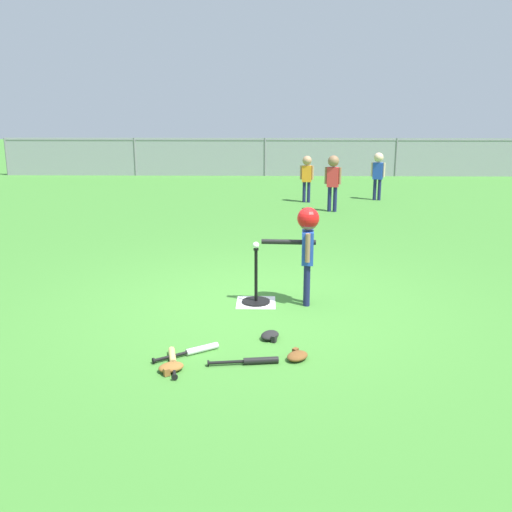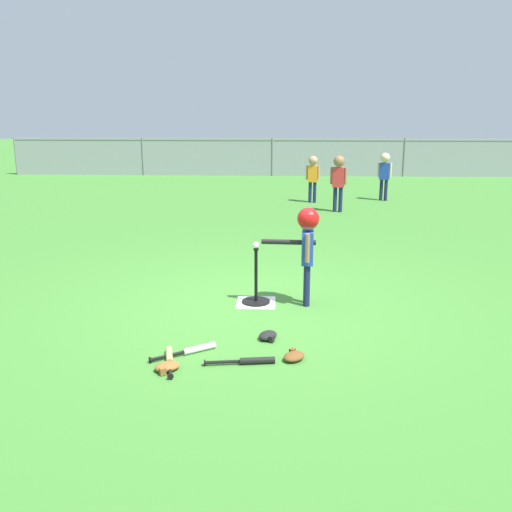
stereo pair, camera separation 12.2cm
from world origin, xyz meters
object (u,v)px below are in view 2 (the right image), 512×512
(fielder_near_left, at_px, (385,170))
(glove_near_bats, at_px, (294,356))
(batter_child, at_px, (307,236))
(spare_bat_wood, at_px, (169,358))
(batting_tee, at_px, (256,294))
(fielder_deep_center, at_px, (313,173))
(baseball_on_tee, at_px, (256,245))
(glove_tossed_aside, at_px, (268,335))
(spare_bat_silver, at_px, (193,350))
(fielder_deep_left, at_px, (339,176))
(spare_bat_black, at_px, (250,361))
(glove_by_plate, at_px, (167,367))

(fielder_near_left, xyz_separation_m, glove_near_bats, (-2.26, -8.77, -0.67))
(batter_child, relative_size, spare_bat_wood, 1.95)
(batting_tee, bearing_deg, fielder_deep_center, 81.79)
(batting_tee, bearing_deg, baseball_on_tee, 180.00)
(batter_child, height_order, glove_tossed_aside, batter_child)
(spare_bat_wood, bearing_deg, glove_near_bats, 3.90)
(baseball_on_tee, distance_m, spare_bat_silver, 1.63)
(batter_child, distance_m, spare_bat_wood, 2.14)
(batter_child, relative_size, fielder_near_left, 1.01)
(glove_near_bats, xyz_separation_m, glove_tossed_aside, (-0.24, 0.47, 0.00))
(fielder_deep_center, height_order, fielder_near_left, fielder_near_left)
(batter_child, bearing_deg, spare_bat_silver, -128.23)
(baseball_on_tee, height_order, fielder_near_left, fielder_near_left)
(fielder_deep_left, bearing_deg, fielder_deep_center, 111.91)
(batting_tee, distance_m, spare_bat_silver, 1.50)
(fielder_deep_center, relative_size, spare_bat_silver, 1.86)
(spare_bat_wood, relative_size, spare_bat_black, 0.91)
(fielder_near_left, bearing_deg, spare_bat_black, -106.57)
(glove_near_bats, height_order, glove_tossed_aside, same)
(baseball_on_tee, distance_m, spare_bat_black, 1.74)
(spare_bat_black, bearing_deg, glove_near_bats, 14.92)
(glove_by_plate, bearing_deg, glove_near_bats, 13.32)
(batter_child, xyz_separation_m, fielder_deep_center, (0.44, 6.95, -0.11))
(batting_tee, xyz_separation_m, fielder_deep_left, (1.46, 5.77, 0.65))
(glove_by_plate, bearing_deg, batter_child, 54.35)
(fielder_deep_left, height_order, spare_bat_black, fielder_deep_left)
(batter_child, relative_size, fielder_deep_left, 0.96)
(glove_by_plate, height_order, glove_near_bats, same)
(fielder_near_left, relative_size, glove_tossed_aside, 4.10)
(fielder_deep_left, bearing_deg, glove_tossed_aside, -100.82)
(fielder_deep_left, height_order, glove_near_bats, fielder_deep_left)
(baseball_on_tee, height_order, batter_child, batter_child)
(batter_child, distance_m, spare_bat_black, 1.84)
(baseball_on_tee, height_order, spare_bat_wood, baseball_on_tee)
(batting_tee, xyz_separation_m, glove_by_plate, (-0.69, -1.77, -0.06))
(spare_bat_wood, bearing_deg, baseball_on_tee, 66.25)
(batter_child, distance_m, fielder_deep_left, 5.87)
(batter_child, height_order, fielder_deep_left, fielder_deep_left)
(fielder_deep_center, bearing_deg, glove_tossed_aside, -96.02)
(batter_child, distance_m, fielder_near_left, 7.59)
(batter_child, height_order, glove_near_bats, batter_child)
(fielder_deep_center, xyz_separation_m, glove_near_bats, (-0.60, -8.43, -0.64))
(glove_near_bats, bearing_deg, glove_tossed_aside, 117.25)
(baseball_on_tee, height_order, glove_by_plate, baseball_on_tee)
(spare_bat_silver, relative_size, spare_bat_black, 0.91)
(fielder_near_left, bearing_deg, fielder_deep_center, -168.39)
(batting_tee, height_order, glove_by_plate, batting_tee)
(glove_tossed_aside, bearing_deg, glove_by_plate, -139.45)
(batting_tee, height_order, glove_tossed_aside, batting_tee)
(fielder_deep_center, bearing_deg, glove_near_bats, -94.07)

